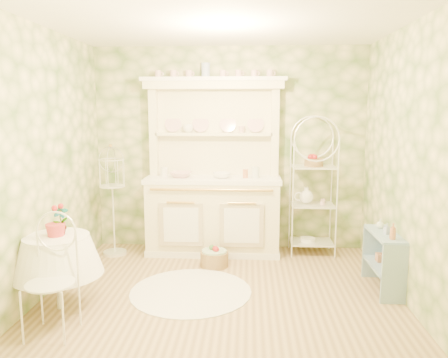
# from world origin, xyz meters

# --- Properties ---
(floor) EXTENTS (3.60, 3.60, 0.00)m
(floor) POSITION_xyz_m (0.00, 0.00, 0.00)
(floor) COLOR tan
(floor) RESTS_ON ground
(ceiling) EXTENTS (3.60, 3.60, 0.00)m
(ceiling) POSITION_xyz_m (0.00, 0.00, 2.70)
(ceiling) COLOR white
(ceiling) RESTS_ON floor
(wall_left) EXTENTS (3.60, 3.60, 0.00)m
(wall_left) POSITION_xyz_m (-1.80, 0.00, 1.35)
(wall_left) COLOR beige
(wall_left) RESTS_ON floor
(wall_right) EXTENTS (3.60, 3.60, 0.00)m
(wall_right) POSITION_xyz_m (1.80, 0.00, 1.35)
(wall_right) COLOR beige
(wall_right) RESTS_ON floor
(wall_back) EXTENTS (3.60, 3.60, 0.00)m
(wall_back) POSITION_xyz_m (0.00, 1.80, 1.35)
(wall_back) COLOR beige
(wall_back) RESTS_ON floor
(wall_front) EXTENTS (3.60, 3.60, 0.00)m
(wall_front) POSITION_xyz_m (0.00, -1.80, 1.35)
(wall_front) COLOR beige
(wall_front) RESTS_ON floor
(kitchen_dresser) EXTENTS (1.87, 0.61, 2.29)m
(kitchen_dresser) POSITION_xyz_m (-0.20, 1.52, 1.15)
(kitchen_dresser) COLOR white
(kitchen_dresser) RESTS_ON floor
(bakers_rack) EXTENTS (0.60, 0.44, 1.93)m
(bakers_rack) POSITION_xyz_m (1.10, 1.56, 0.96)
(bakers_rack) COLOR white
(bakers_rack) RESTS_ON floor
(side_shelf) EXTENTS (0.33, 0.74, 0.62)m
(side_shelf) POSITION_xyz_m (1.68, 0.40, 0.31)
(side_shelf) COLOR #85A8C4
(side_shelf) RESTS_ON floor
(round_table) EXTENTS (0.64, 0.64, 0.70)m
(round_table) POSITION_xyz_m (-1.53, -0.23, 0.35)
(round_table) COLOR white
(round_table) RESTS_ON floor
(cafe_chair) EXTENTS (0.43, 0.43, 0.94)m
(cafe_chair) POSITION_xyz_m (-1.38, -0.71, 0.47)
(cafe_chair) COLOR white
(cafe_chair) RESTS_ON floor
(birdcage_stand) EXTENTS (0.38, 0.38, 1.47)m
(birdcage_stand) POSITION_xyz_m (-1.49, 1.36, 0.74)
(birdcage_stand) COLOR white
(birdcage_stand) RESTS_ON floor
(floor_basket) EXTENTS (0.39, 0.39, 0.24)m
(floor_basket) POSITION_xyz_m (-0.14, 0.99, 0.12)
(floor_basket) COLOR olive
(floor_basket) RESTS_ON floor
(lace_rug) EXTENTS (1.67, 1.67, 0.01)m
(lace_rug) POSITION_xyz_m (-0.33, 0.22, 0.01)
(lace_rug) COLOR white
(lace_rug) RESTS_ON floor
(bowl_floral) EXTENTS (0.32, 0.32, 0.07)m
(bowl_floral) POSITION_xyz_m (-0.62, 1.51, 1.02)
(bowl_floral) COLOR white
(bowl_floral) RESTS_ON kitchen_dresser
(bowl_white) EXTENTS (0.26, 0.26, 0.07)m
(bowl_white) POSITION_xyz_m (-0.08, 1.46, 1.02)
(bowl_white) COLOR white
(bowl_white) RESTS_ON kitchen_dresser
(cup_left) EXTENTS (0.18, 0.18, 0.11)m
(cup_left) POSITION_xyz_m (-0.54, 1.68, 1.61)
(cup_left) COLOR white
(cup_left) RESTS_ON kitchen_dresser
(cup_right) EXTENTS (0.11, 0.11, 0.09)m
(cup_right) POSITION_xyz_m (0.17, 1.68, 1.61)
(cup_right) COLOR white
(cup_right) RESTS_ON kitchen_dresser
(potted_geranium) EXTENTS (0.18, 0.15, 0.28)m
(potted_geranium) POSITION_xyz_m (-1.49, -0.19, 0.85)
(potted_geranium) COLOR #3F7238
(potted_geranium) RESTS_ON round_table
(bottle_amber) EXTENTS (0.07, 0.07, 0.16)m
(bottle_amber) POSITION_xyz_m (1.68, 0.17, 0.68)
(bottle_amber) COLOR #BA734A
(bottle_amber) RESTS_ON side_shelf
(bottle_blue) EXTENTS (0.07, 0.07, 0.12)m
(bottle_blue) POSITION_xyz_m (1.68, 0.35, 0.65)
(bottle_blue) COLOR #98A8CE
(bottle_blue) RESTS_ON side_shelf
(bottle_glass) EXTENTS (0.10, 0.10, 0.10)m
(bottle_glass) POSITION_xyz_m (1.68, 0.58, 0.65)
(bottle_glass) COLOR silver
(bottle_glass) RESTS_ON side_shelf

